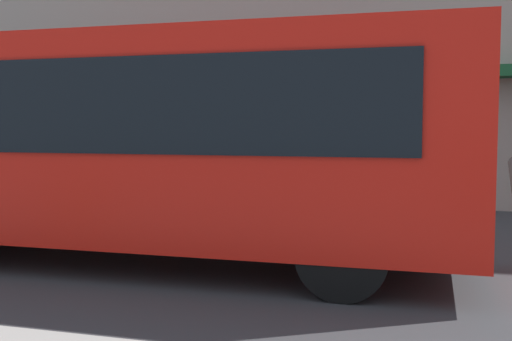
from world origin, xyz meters
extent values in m
plane|color=#38383A|center=(0.00, 0.00, 0.00)|extent=(60.00, 60.00, 0.00)
cube|color=red|center=(3.08, 0.32, 1.70)|extent=(9.00, 2.50, 2.60)
cube|color=black|center=(3.08, 1.58, 2.10)|extent=(7.60, 0.06, 1.10)
cylinder|color=black|center=(6.08, -0.78, 0.50)|extent=(1.00, 0.28, 1.00)
cylinder|color=black|center=(0.08, -0.78, 0.50)|extent=(1.00, 0.28, 1.00)
cylinder|color=black|center=(0.08, 1.42, 0.50)|extent=(1.00, 0.28, 1.00)
camera|label=1|loc=(-0.82, 7.88, 1.88)|focal=43.14mm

